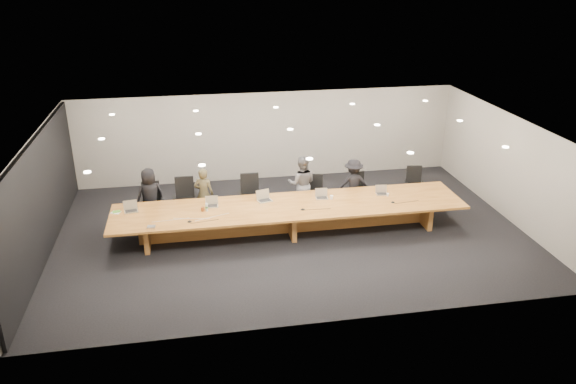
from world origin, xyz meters
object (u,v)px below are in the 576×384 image
Objects in this scene: chair_left at (185,200)px; amber_mug at (203,209)px; person_d at (353,184)px; person_c at (302,184)px; chair_right at (360,190)px; laptop_e at (382,190)px; chair_mid_right at (315,192)px; laptop_d at (322,194)px; laptop_b at (212,202)px; chair_far_left at (152,203)px; paper_cup_far at (388,195)px; av_box at (151,227)px; laptop_c at (265,196)px; chair_mid_left at (251,196)px; chair_far_right at (415,184)px; person_b at (204,194)px; mic_center at (303,209)px; laptop_a at (131,207)px; paper_cup_near at (332,197)px; person_a at (150,196)px; water_bottle at (207,207)px; mic_left at (190,221)px; mic_right at (393,202)px.

chair_left is 1.26m from amber_mug.
person_c is at bearing -0.82° from person_d.
laptop_e is at bearing -87.79° from chair_right.
chair_left reaches higher than chair_mid_right.
chair_right is 4.66m from amber_mug.
laptop_b is at bearing -175.44° from laptop_d.
chair_far_left is 6.30m from paper_cup_far.
laptop_b is 1.75m from av_box.
chair_far_left is at bearing 148.41° from laptop_c.
chair_far_left is 0.95× the size of chair_mid_left.
chair_far_right is 6.29m from amber_mug.
person_b is at bearing 62.29° from av_box.
mic_center is at bearing -11.82° from laptop_b.
laptop_a is 1.10× the size of laptop_e.
person_c is at bearing -164.63° from person_b.
chair_mid_left is 2.25m from paper_cup_near.
person_a reaches higher than laptop_a.
laptop_a is at bearing 178.34° from paper_cup_far.
paper_cup_far is at bearing 1.28° from water_bottle.
paper_cup_far is (5.32, -1.07, 0.19)m from chair_left.
laptop_e is (3.43, -0.88, 0.27)m from chair_mid_left.
person_c is at bearing 2.03° from laptop_a.
chair_far_left reaches higher than paper_cup_far.
laptop_a reaches higher than amber_mug.
person_a is 5.01× the size of laptop_e.
chair_far_left is at bearing 138.89° from amber_mug.
chair_mid_left is 1.46m from person_c.
chair_far_left is at bearing 119.69° from mic_left.
chair_far_right is 2.90× the size of laptop_c.
chair_left is 3.61m from chair_mid_right.
av_box is (-2.85, -1.05, -0.13)m from laptop_c.
person_d is (-1.91, -0.13, 0.20)m from chair_far_right.
av_box is (-1.33, -0.70, -0.09)m from water_bottle.
laptop_d is (0.34, -0.96, 0.07)m from person_c.
mic_right is (5.21, 0.24, -0.00)m from mic_left.
paper_cup_far is at bearing -20.49° from laptop_c.
paper_cup_near is (5.12, -0.12, -0.08)m from laptop_a.
laptop_c is (-1.16, -0.87, 0.08)m from person_c.
laptop_b reaches higher than chair_right.
paper_cup_far is at bearing 1.13° from amber_mug.
paper_cup_near is at bearing 132.96° from person_c.
chair_far_right is 6.19m from water_bottle.
amber_mug is (-1.62, -0.34, -0.09)m from laptop_c.
chair_far_left is 3.06m from laptop_c.
laptop_d is at bearing 161.54° from mic_right.
laptop_e is at bearing -9.98° from laptop_a.
mic_center is at bearing -8.35° from water_bottle.
laptop_d is (1.50, -0.09, -0.02)m from laptop_c.
person_c is 15.20× the size of amber_mug.
paper_cup_far is (0.65, -1.05, 0.06)m from person_d.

